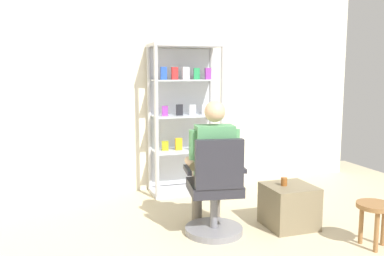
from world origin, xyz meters
name	(u,v)px	position (x,y,z in m)	size (l,w,h in m)	color
back_wall	(149,88)	(0.00, 3.00, 1.35)	(6.00, 0.10, 2.70)	silver
display_cabinet_main	(184,118)	(0.40, 2.76, 0.97)	(0.90, 0.45, 1.90)	#B7B7BC
office_chair	(215,196)	(0.24, 1.24, 0.39)	(0.60, 0.56, 0.96)	slate
seated_shopkeeper	(212,159)	(0.27, 1.40, 0.71)	(0.53, 0.60, 1.29)	slate
storage_crate	(289,206)	(1.03, 1.22, 0.21)	(0.47, 0.46, 0.43)	#72664C
tea_glass	(284,181)	(0.98, 1.24, 0.47)	(0.06, 0.06, 0.08)	brown
wooden_stool	(375,212)	(1.49, 0.55, 0.32)	(0.32, 0.32, 0.40)	olive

